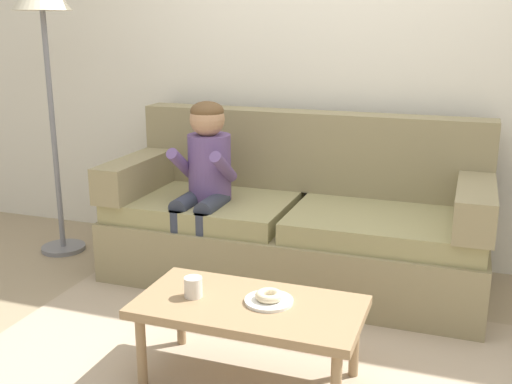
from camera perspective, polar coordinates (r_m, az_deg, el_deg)
ground at (r=3.13m, az=1.46°, el=-14.05°), size 10.00×10.00×0.00m
wall_back at (r=4.09m, az=7.88°, el=13.29°), size 8.00×0.10×2.80m
area_rug at (r=2.93m, az=-0.13°, el=-16.22°), size 2.68×1.70×0.01m
couch at (r=3.78m, az=3.70°, el=-2.94°), size 2.25×0.90×1.00m
coffee_table at (r=2.69m, az=-0.64°, el=-11.10°), size 0.98×0.50×0.38m
person_child at (r=3.66m, az=-4.83°, el=1.61°), size 0.34×0.58×1.10m
plate at (r=2.67m, az=1.21°, el=-10.09°), size 0.21×0.21×0.01m
donut at (r=2.66m, az=1.21°, el=-9.61°), size 0.17×0.17×0.04m
mug at (r=2.72m, az=-5.86°, el=-8.80°), size 0.08×0.08×0.09m
toy_controller at (r=3.09m, az=6.45°, el=-14.07°), size 0.23×0.09×0.05m
floor_lamp at (r=4.28m, az=-19.21°, el=15.22°), size 0.37×0.37×1.88m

